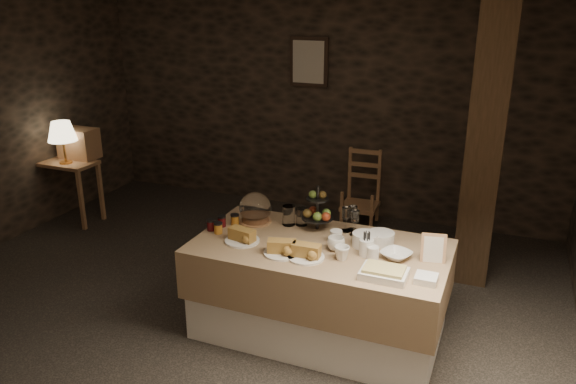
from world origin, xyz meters
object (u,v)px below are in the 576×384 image
at_px(buffet_table, 319,283).
at_px(table_lamp, 62,132).
at_px(wine_rack, 79,143).
at_px(fruit_stand, 318,213).
at_px(timber_column, 485,141).
at_px(console_table, 67,172).
at_px(chair, 362,191).

distance_m(buffet_table, table_lamp, 3.54).
bearing_deg(wine_rack, buffet_table, -20.60).
distance_m(buffet_table, fruit_stand, 0.54).
xyz_separation_m(buffet_table, wine_rack, (-3.32, 1.25, 0.46)).
bearing_deg(timber_column, console_table, -176.19).
relative_size(chair, fruit_stand, 1.86).
height_order(console_table, table_lamp, table_lamp).
height_order(console_table, chair, chair).
height_order(console_table, timber_column, timber_column).
relative_size(buffet_table, table_lamp, 3.98).
bearing_deg(chair, table_lamp, -159.42).
xyz_separation_m(console_table, wine_rack, (0.05, 0.18, 0.30)).
bearing_deg(wine_rack, timber_column, 1.48).
xyz_separation_m(console_table, timber_column, (4.38, 0.29, 0.72)).
bearing_deg(table_lamp, timber_column, 4.51).
xyz_separation_m(console_table, chair, (3.09, 1.21, -0.21)).
distance_m(console_table, table_lamp, 0.49).
bearing_deg(wine_rack, table_lamp, -90.00).
relative_size(wine_rack, chair, 0.64).
relative_size(console_table, fruit_stand, 2.01).
bearing_deg(fruit_stand, table_lamp, 167.01).
distance_m(table_lamp, fruit_stand, 3.30).
distance_m(console_table, fruit_stand, 3.36).
relative_size(buffet_table, console_table, 2.62).
xyz_separation_m(wine_rack, timber_column, (4.33, 0.11, 0.42)).
relative_size(chair, timber_column, 0.25).
distance_m(table_lamp, wine_rack, 0.29).
height_order(buffet_table, table_lamp, table_lamp).
bearing_deg(chair, fruit_stand, -87.19).
xyz_separation_m(table_lamp, fruit_stand, (3.21, -0.74, -0.19)).
xyz_separation_m(wine_rack, fruit_stand, (3.21, -0.97, -0.01)).
bearing_deg(buffet_table, chair, 97.15).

